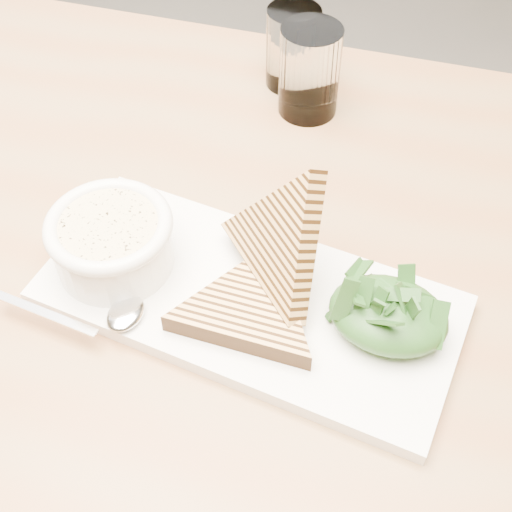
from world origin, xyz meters
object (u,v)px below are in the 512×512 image
(glass_near, at_px, (310,71))
(glass_far, at_px, (293,48))
(soup_bowl, at_px, (113,246))
(platter, at_px, (249,300))
(table_top, at_px, (194,254))

(glass_near, height_order, glass_far, glass_near)
(soup_bowl, height_order, glass_near, glass_near)
(glass_near, bearing_deg, platter, -82.87)
(platter, xyz_separation_m, glass_far, (-0.07, 0.35, 0.04))
(table_top, distance_m, soup_bowl, 0.10)
(table_top, xyz_separation_m, platter, (0.08, -0.06, 0.03))
(table_top, height_order, soup_bowl, soup_bowl)
(soup_bowl, bearing_deg, glass_far, 80.21)
(platter, height_order, soup_bowl, soup_bowl)
(platter, bearing_deg, glass_near, 97.13)
(glass_near, bearing_deg, table_top, -100.11)
(soup_bowl, distance_m, glass_far, 0.36)
(soup_bowl, xyz_separation_m, glass_far, (0.06, 0.36, 0.01))
(table_top, bearing_deg, glass_near, 79.89)
(platter, height_order, glass_near, glass_near)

